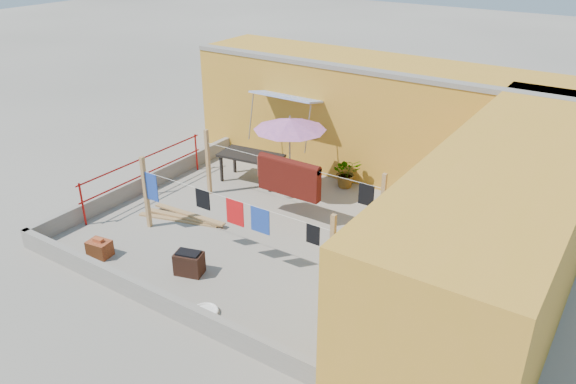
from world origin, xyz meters
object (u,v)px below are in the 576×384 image
object	(u,v)px
green_hose	(435,213)
water_jug_a	(424,266)
water_jug_b	(405,265)
outdoor_table	(251,157)
brick_stack	(100,248)
brazier	(189,263)
plant_back_a	(347,172)
patio_umbrella	(290,124)
white_basin	(205,312)

from	to	relation	value
green_hose	water_jug_a	bearing A→B (deg)	-75.01
water_jug_b	outdoor_table	bearing A→B (deg)	161.10
outdoor_table	brick_stack	distance (m)	5.00
water_jug_a	brazier	bearing A→B (deg)	-145.78
water_jug_b	plant_back_a	world-z (taller)	plant_back_a
brazier	water_jug_a	bearing A→B (deg)	34.22
patio_umbrella	plant_back_a	world-z (taller)	patio_umbrella
white_basin	water_jug_a	world-z (taller)	water_jug_a
brazier	water_jug_a	distance (m)	4.88
water_jug_b	plant_back_a	size ratio (longest dim) A/B	0.40
patio_umbrella	outdoor_table	world-z (taller)	patio_umbrella
brazier	green_hose	world-z (taller)	brazier
brick_stack	white_basin	bearing A→B (deg)	-4.73
patio_umbrella	outdoor_table	size ratio (longest dim) A/B	1.22
white_basin	green_hose	bearing A→B (deg)	70.65
brick_stack	water_jug_a	world-z (taller)	brick_stack
outdoor_table	white_basin	distance (m)	5.99
patio_umbrella	outdoor_table	bearing A→B (deg)	172.71
plant_back_a	water_jug_a	bearing A→B (deg)	-40.06
brick_stack	patio_umbrella	bearing A→B (deg)	69.09
patio_umbrella	green_hose	distance (m)	4.27
water_jug_b	green_hose	world-z (taller)	water_jug_b
patio_umbrella	white_basin	distance (m)	5.60
brick_stack	green_hose	size ratio (longest dim) A/B	1.07
white_basin	water_jug_a	xyz separation A→B (m)	(2.87, 3.59, 0.10)
brazier	white_basin	size ratio (longest dim) A/B	1.29
outdoor_table	green_hose	world-z (taller)	outdoor_table
patio_umbrella	brazier	distance (m)	4.56
green_hose	plant_back_a	xyz separation A→B (m)	(-2.64, 0.21, 0.39)
outdoor_table	brazier	distance (m)	4.71
patio_umbrella	brick_stack	size ratio (longest dim) A/B	4.15
patio_umbrella	plant_back_a	size ratio (longest dim) A/B	2.62
brick_stack	white_basin	distance (m)	3.28
brazier	white_basin	distance (m)	1.45
brick_stack	green_hose	world-z (taller)	brick_stack
brick_stack	brazier	bearing A→B (deg)	15.40
white_basin	plant_back_a	world-z (taller)	plant_back_a
patio_umbrella	water_jug_b	world-z (taller)	patio_umbrella
outdoor_table	water_jug_a	distance (m)	5.97
patio_umbrella	green_hose	xyz separation A→B (m)	(3.61, 1.15, -1.97)
green_hose	brazier	bearing A→B (deg)	-121.97
white_basin	water_jug_b	size ratio (longest dim) A/B	1.49
brick_stack	green_hose	distance (m)	8.04
patio_umbrella	outdoor_table	xyz separation A→B (m)	(-1.40, 0.18, -1.27)
patio_umbrella	green_hose	bearing A→B (deg)	17.61
outdoor_table	water_jug_b	bearing A→B (deg)	-18.90
water_jug_a	green_hose	distance (m)	2.69
patio_umbrella	brazier	bearing A→B (deg)	-86.22
outdoor_table	white_basin	xyz separation A→B (m)	(2.84, -5.22, -0.69)
white_basin	plant_back_a	xyz separation A→B (m)	(-0.47, 6.40, 0.38)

